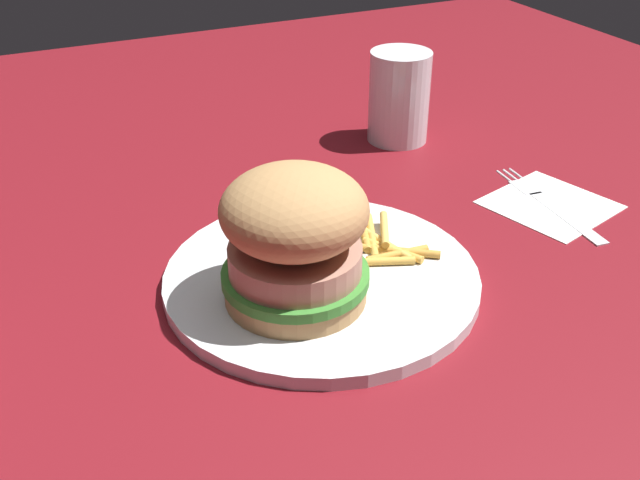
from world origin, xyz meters
TOP-DOWN VIEW (x-y plane):
  - ground_plane at (0.00, 0.00)m, footprint 1.60×1.60m
  - plate at (0.00, -0.02)m, footprint 0.27×0.27m
  - sandwich at (-0.02, 0.01)m, footprint 0.12×0.12m
  - fries_pile at (0.01, -0.08)m, footprint 0.09×0.10m
  - napkin at (0.03, -0.29)m, footprint 0.14×0.14m
  - fork at (0.03, -0.29)m, footprint 0.17×0.03m
  - drink_glass at (0.24, -0.24)m, footprint 0.07×0.07m

SIDE VIEW (x-z plane):
  - ground_plane at x=0.00m, z-range 0.00..0.00m
  - napkin at x=0.03m, z-range 0.00..0.00m
  - fork at x=0.03m, z-range 0.00..0.01m
  - plate at x=0.00m, z-range 0.00..0.01m
  - fries_pile at x=0.01m, z-range 0.01..0.02m
  - drink_glass at x=0.24m, z-range 0.00..0.10m
  - sandwich at x=-0.02m, z-range 0.01..0.12m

